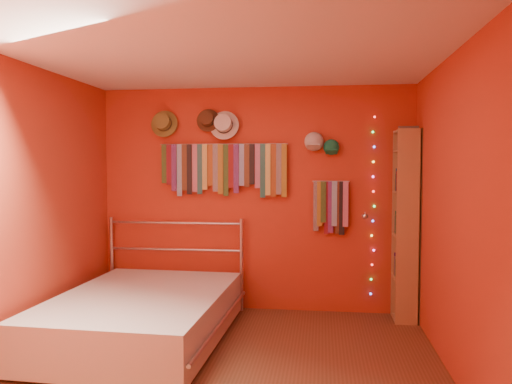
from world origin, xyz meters
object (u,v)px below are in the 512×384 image
at_px(reading_lamp, 365,216).
at_px(bookshelf, 410,224).
at_px(bed, 142,315).
at_px(tie_rack, 224,167).

distance_m(reading_lamp, bookshelf, 0.46).
bearing_deg(bookshelf, bed, -159.46).
distance_m(tie_rack, bed, 1.85).
bearing_deg(tie_rack, bed, -116.67).
bearing_deg(reading_lamp, bookshelf, -0.77).
bearing_deg(tie_rack, reading_lamp, -5.51).
relative_size(tie_rack, reading_lamp, 5.29).
bearing_deg(tie_rack, bookshelf, -4.43).
bearing_deg(reading_lamp, bed, -155.33).
relative_size(bookshelf, bed, 0.93).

